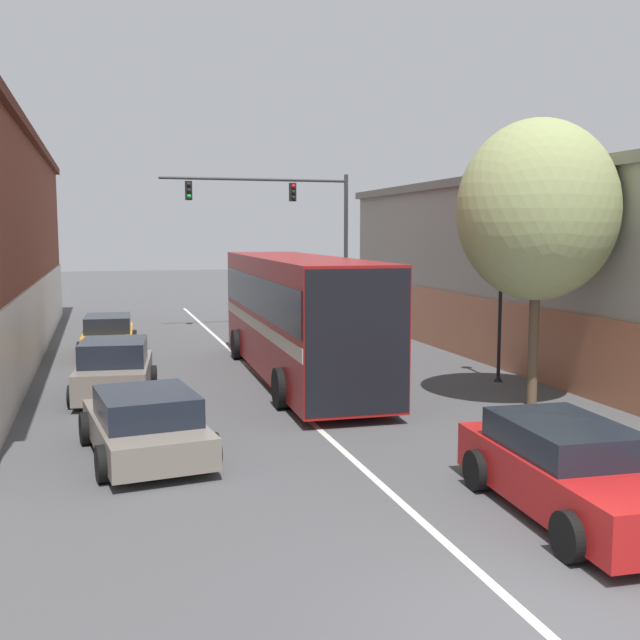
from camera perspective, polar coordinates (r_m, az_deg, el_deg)
name	(u,v)px	position (r m, az deg, el deg)	size (l,w,h in m)	color
ground_plane	(545,632)	(8.97, 16.80, -21.81)	(160.00, 160.00, 0.00)	#4C4C4F
lane_center_line	(260,376)	(22.32, -4.60, -4.28)	(0.14, 41.84, 0.01)	silver
building_right_storefront	(593,262)	(28.47, 20.08, 4.15)	(10.35, 22.26, 6.12)	#9E998E
bus	(297,310)	(21.76, -1.77, 0.73)	(3.03, 12.01, 3.54)	maroon
hatchback_foreground	(569,471)	(12.04, 18.44, -10.88)	(2.14, 4.57, 1.39)	red
parked_car_left_near	(115,370)	(20.13, -15.36, -3.70)	(2.32, 4.04, 1.50)	slate
parked_car_left_mid	(108,336)	(27.08, -15.82, -1.16)	(2.07, 4.35, 1.40)	orange
parked_car_left_far	(146,425)	(14.68, -13.14, -7.78)	(2.51, 4.28, 1.28)	slate
traffic_signal_gantry	(294,216)	(33.43, -1.99, 7.89)	(8.37, 0.36, 6.84)	#333338
street_lamp	(501,274)	(21.70, 13.63, 3.42)	(0.35, 0.35, 5.01)	black
street_tree_near	(538,211)	(18.89, 16.26, 8.01)	(3.96, 3.56, 6.95)	brown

